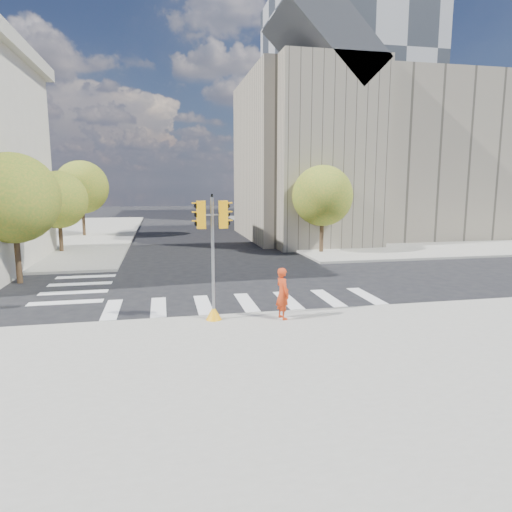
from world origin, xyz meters
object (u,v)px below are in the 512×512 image
at_px(lamp_far, 269,186).
at_px(traffic_signal, 213,268).
at_px(lamp_near, 311,188).
at_px(photographer, 283,293).

distance_m(lamp_far, traffic_signal, 34.13).
relative_size(lamp_near, lamp_far, 1.00).
distance_m(lamp_near, photographer, 20.66).
xyz_separation_m(lamp_near, lamp_far, (0.00, 14.00, 0.00)).
bearing_deg(photographer, lamp_near, -34.89).
distance_m(traffic_signal, photographer, 2.62).
height_order(traffic_signal, photographer, traffic_signal).
bearing_deg(lamp_far, photographer, -102.55).
relative_size(lamp_far, traffic_signal, 1.83).
bearing_deg(traffic_signal, lamp_far, 73.36).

